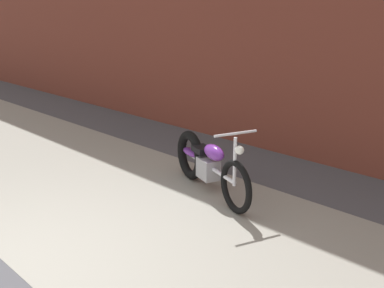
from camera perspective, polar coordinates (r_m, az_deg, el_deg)
ground_plane at (r=4.83m, az=-21.26°, el=-14.90°), size 80.00×80.00×0.00m
sidewalk_slab at (r=5.62m, az=-4.68°, el=-9.07°), size 36.00×3.50×0.01m
motorcycle_purple at (r=6.25m, az=1.74°, el=-2.40°), size 1.93×0.87×1.03m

